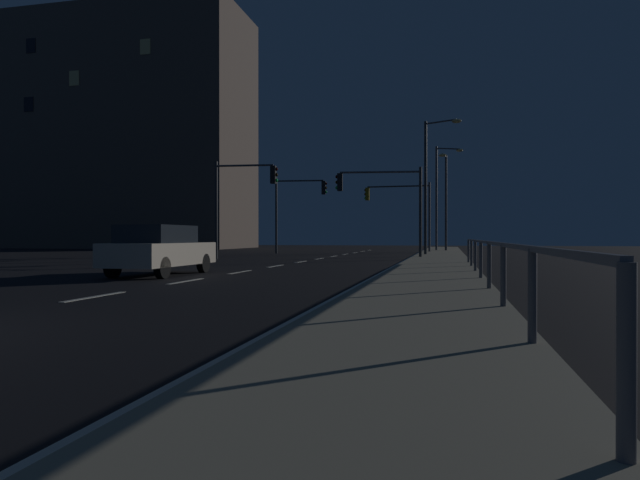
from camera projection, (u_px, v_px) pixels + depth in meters
ground_plane at (279, 266)px, 23.40m from camera, size 112.00×112.00×0.00m
sidewalk_right at (436, 266)px, 21.95m from camera, size 2.89×77.00×0.14m
lane_markings_center at (300, 262)px, 26.81m from camera, size 0.14×50.00×0.01m
lane_edge_line at (403, 261)px, 27.21m from camera, size 0.14×53.00×0.01m
car at (160, 249)px, 17.59m from camera, size 1.85×4.41×1.57m
traffic_light_far_right at (381, 193)px, 30.07m from camera, size 4.62×0.78×4.81m
traffic_light_overhead_east at (298, 200)px, 40.31m from camera, size 3.78×0.64×5.50m
traffic_light_near_left at (399, 202)px, 41.20m from camera, size 4.89×0.38×5.05m
traffic_light_far_center at (243, 190)px, 30.19m from camera, size 3.51×0.53×5.31m
street_lamp_corner at (445, 193)px, 43.80m from camera, size 0.63×1.96×7.53m
street_lamp_far_end at (431, 174)px, 34.26m from camera, size 2.21×1.20×8.19m
street_lamp_mid_block at (440, 188)px, 45.42m from camera, size 2.21×1.14×8.41m
barrier_fence at (485, 251)px, 13.08m from camera, size 0.09×21.48×0.98m
building_distant at (133, 133)px, 61.16m from camera, size 25.07×11.21×25.10m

